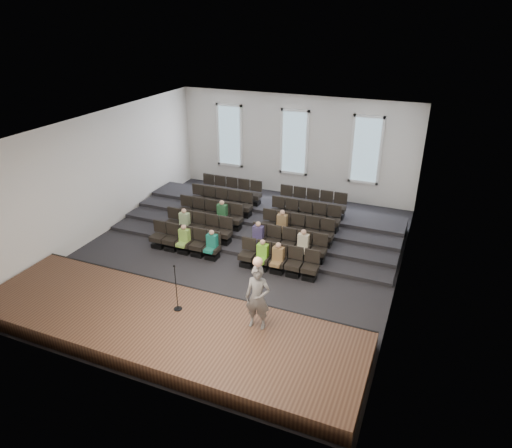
{
  "coord_description": "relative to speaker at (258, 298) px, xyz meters",
  "views": [
    {
      "loc": [
        6.6,
        -14.01,
        8.65
      ],
      "look_at": [
        0.63,
        0.5,
        1.21
      ],
      "focal_mm": 32.0,
      "sensor_mm": 36.0,
      "label": 1
    }
  ],
  "objects": [
    {
      "name": "speaker",
      "position": [
        0.0,
        0.0,
        0.0
      ],
      "size": [
        0.74,
        0.51,
        1.93
      ],
      "primitive_type": "imported",
      "rotation": [
        0.0,
        0.0,
        0.07
      ],
      "color": "#5E5B59",
      "rests_on": "stage"
    },
    {
      "name": "audience",
      "position": [
        -2.53,
        4.56,
        -0.67
      ],
      "size": [
        5.45,
        2.64,
        1.1
      ],
      "color": "#83B347",
      "rests_on": "seating_rows"
    },
    {
      "name": "stage_lip",
      "position": [
        -2.67,
        1.01,
        -1.21
      ],
      "size": [
        11.8,
        0.06,
        0.52
      ],
      "primitive_type": "cube",
      "color": "black",
      "rests_on": "ground"
    },
    {
      "name": "windows",
      "position": [
        -2.67,
        11.29,
        1.24
      ],
      "size": [
        8.44,
        0.1,
        3.24
      ],
      "color": "white",
      "rests_on": "wall_back"
    },
    {
      "name": "seating_rows",
      "position": [
        -2.67,
        5.88,
        -0.78
      ],
      "size": [
        6.8,
        4.7,
        1.67
      ],
      "color": "black",
      "rests_on": "ground"
    },
    {
      "name": "wall_back",
      "position": [
        -2.67,
        11.36,
        1.04
      ],
      "size": [
        12.0,
        0.04,
        5.0
      ],
      "primitive_type": "cube",
      "color": "silver",
      "rests_on": "ground"
    },
    {
      "name": "wall_right",
      "position": [
        3.35,
        4.34,
        1.04
      ],
      "size": [
        0.04,
        14.0,
        5.0
      ],
      "primitive_type": "cube",
      "color": "silver",
      "rests_on": "ground"
    },
    {
      "name": "wall_left",
      "position": [
        -8.69,
        4.34,
        1.04
      ],
      "size": [
        0.04,
        14.0,
        5.0
      ],
      "primitive_type": "cube",
      "color": "silver",
      "rests_on": "ground"
    },
    {
      "name": "risers",
      "position": [
        -2.67,
        7.51,
        -1.27
      ],
      "size": [
        11.8,
        4.8,
        0.6
      ],
      "color": "black",
      "rests_on": "ground"
    },
    {
      "name": "stage",
      "position": [
        -2.67,
        -0.76,
        -1.21
      ],
      "size": [
        11.8,
        3.6,
        0.5
      ],
      "primitive_type": "cube",
      "color": "#503422",
      "rests_on": "ground"
    },
    {
      "name": "wall_front",
      "position": [
        -2.67,
        -2.68,
        1.04
      ],
      "size": [
        12.0,
        0.04,
        5.0
      ],
      "primitive_type": "cube",
      "color": "silver",
      "rests_on": "ground"
    },
    {
      "name": "ceiling",
      "position": [
        -2.67,
        4.34,
        3.55
      ],
      "size": [
        12.0,
        14.0,
        0.02
      ],
      "primitive_type": "cube",
      "color": "white",
      "rests_on": "ground"
    },
    {
      "name": "mic_stand",
      "position": [
        -2.51,
        -0.16,
        -0.51
      ],
      "size": [
        0.26,
        0.26,
        1.53
      ],
      "color": "black",
      "rests_on": "stage"
    },
    {
      "name": "ground",
      "position": [
        -2.67,
        4.34,
        -1.46
      ],
      "size": [
        14.0,
        14.0,
        0.0
      ],
      "primitive_type": "plane",
      "color": "black",
      "rests_on": "ground"
    }
  ]
}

